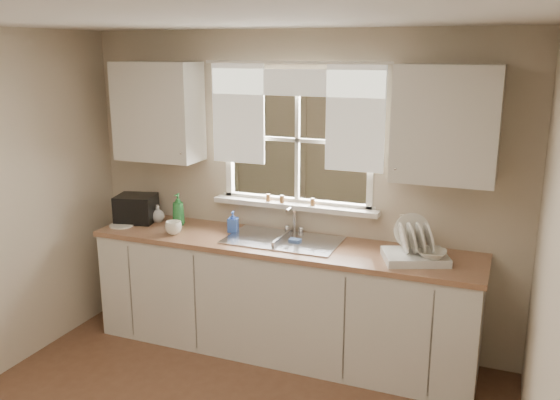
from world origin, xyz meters
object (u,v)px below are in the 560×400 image
at_px(soap_bottle_a, 178,210).
at_px(cup, 174,228).
at_px(dish_rack, 415,250).
at_px(black_appliance, 136,208).

xyz_separation_m(soap_bottle_a, cup, (0.10, -0.23, -0.08)).
xyz_separation_m(dish_rack, cup, (-1.89, -0.11, -0.02)).
relative_size(dish_rack, cup, 3.90).
height_order(cup, black_appliance, black_appliance).
height_order(soap_bottle_a, cup, soap_bottle_a).
bearing_deg(cup, black_appliance, 162.90).
bearing_deg(soap_bottle_a, dish_rack, -2.39).
bearing_deg(black_appliance, cup, -35.61).
distance_m(dish_rack, black_appliance, 2.38).
relative_size(dish_rack, soap_bottle_a, 1.93).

